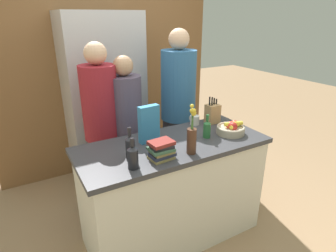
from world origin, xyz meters
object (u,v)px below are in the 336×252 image
Objects in this scene: fruit_bowl at (231,128)px; flower_vase at (192,136)px; person_at_sink at (102,123)px; bottle_vinegar at (130,147)px; bottle_wine at (133,157)px; knife_block at (212,113)px; coffee_mug at (194,120)px; cereal_box at (149,124)px; refrigerator at (104,102)px; book_stack at (162,150)px; bottle_oil at (207,129)px; person_in_red_tee at (178,105)px; person_in_blue at (127,128)px.

flower_vase is (-0.52, -0.14, 0.10)m from fruit_bowl.
person_at_sink reaches higher than fruit_bowl.
bottle_vinegar is 1.09× the size of bottle_wine.
flower_vase is at bearing -140.81° from knife_block.
coffee_mug is at bearing -15.26° from person_at_sink.
knife_block is 0.19m from coffee_mug.
bottle_vinegar is 0.14m from bottle_wine.
knife_block is at bearing 7.43° from cereal_box.
cereal_box is (0.02, -1.14, 0.11)m from refrigerator.
cereal_box reaches higher than book_stack.
refrigerator is 6.32× the size of cereal_box.
refrigerator is 5.01× the size of flower_vase.
bottle_vinegar reaches higher than bottle_oil.
bottle_wine is at bearing -172.09° from fruit_bowl.
coffee_mug is at bearing -60.62° from refrigerator.
bottle_vinegar reaches higher than coffee_mug.
bottle_vinegar is at bearing -130.22° from person_in_red_tee.
flower_vase is 0.61m from coffee_mug.
cereal_box is 1.61× the size of book_stack.
knife_block reaches higher than coffee_mug.
knife_block is 0.45m from person_in_red_tee.
refrigerator reaches higher than bottle_wine.
cereal_box is at bearing -89.21° from refrigerator.
person_in_red_tee reaches higher than coffee_mug.
book_stack is at bearing -171.80° from fruit_bowl.
person_at_sink reaches higher than bottle_wine.
fruit_bowl is at bearing -46.77° from person_in_blue.
person_in_blue is at bearing 126.76° from bottle_oil.
person_at_sink is (-0.70, 0.69, -0.05)m from bottle_oil.
person_in_red_tee reaches higher than flower_vase.
person_in_blue is at bearing 70.94° from bottle_vinegar.
bottle_oil is 0.81m from person_in_blue.
cereal_box is at bearing -165.58° from coffee_mug.
refrigerator is 1.52m from fruit_bowl.
person_in_blue is at bearing 152.88° from knife_block.
person_in_red_tee is (-0.12, 0.43, -0.02)m from knife_block.
person_in_red_tee is (0.85, 0.73, -0.02)m from bottle_vinegar.
cereal_box is (-0.18, 0.34, 0.01)m from flower_vase.
refrigerator is 10.17× the size of book_stack.
bottle_vinegar is (-0.25, -0.21, -0.06)m from cereal_box.
book_stack is at bearing 171.68° from flower_vase.
book_stack is at bearing -164.43° from bottle_oil.
cereal_box reaches higher than coffee_mug.
bottle_oil is 0.71m from person_in_red_tee.
person_in_blue is (-0.00, -0.67, -0.09)m from refrigerator.
person_in_red_tee reaches higher than bottle_wine.
bottle_vinegar reaches higher than bottle_wine.
coffee_mug is 0.07× the size of person_at_sink.
cereal_box is 0.17× the size of person_in_red_tee.
fruit_bowl is 0.14× the size of person_in_red_tee.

